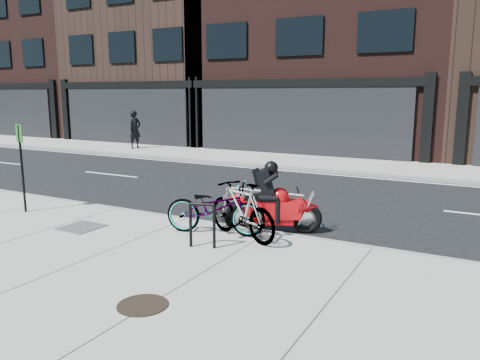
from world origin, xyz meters
The scene contains 14 objects.
ground centered at (0.00, 0.00, 0.00)m, with size 120.00×120.00×0.00m, color black.
sidewalk_near centered at (0.00, -5.00, 0.07)m, with size 60.00×6.00×0.13m, color gray.
sidewalk_far centered at (0.00, 7.75, 0.07)m, with size 60.00×3.50×0.13m, color gray.
building_west centered at (-22.00, 14.50, 6.75)m, with size 10.00×10.00×13.50m, color black.
building_midwest centered at (-12.00, 14.50, 6.00)m, with size 10.00×10.00×12.00m, color black.
building_center centered at (-2.00, 14.50, 7.25)m, with size 12.00×10.00×14.50m, color black.
bike_rack centered at (1.35, -3.40, 0.60)m, with size 0.47×0.18×0.81m.
bicycle_front centered at (1.13, -2.60, 0.65)m, with size 0.68×1.96×1.03m, color gray.
bicycle_rear centered at (1.71, -2.60, 0.67)m, with size 0.51×1.80×1.08m, color gray.
motorcycle centered at (1.97, -1.56, 0.60)m, with size 1.87×1.05×1.49m.
pedestrian centered at (-9.82, 7.72, 1.06)m, with size 0.68×0.44×1.85m, color black.
manhole_cover centered at (1.94, -5.71, 0.14)m, with size 0.66×0.66×0.01m, color black.
utility_grate centered at (-1.49, -3.54, 0.14)m, with size 0.75×0.75×0.01m, color #414143.
sign_post centered at (-3.60, -3.23, 1.33)m, with size 0.27×0.07×2.01m.
Camera 1 is at (5.71, -10.03, 2.81)m, focal length 35.00 mm.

